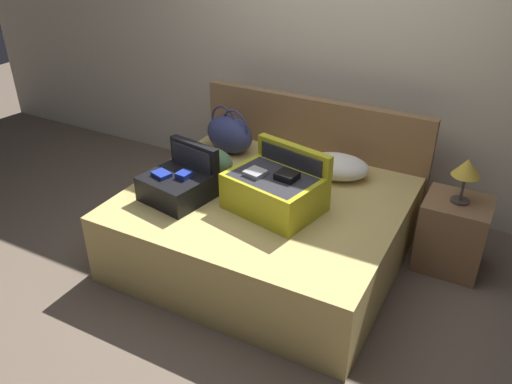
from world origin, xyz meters
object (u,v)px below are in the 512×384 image
hard_case_large (275,189)px  pillow_near_headboard (210,161)px  hard_case_medium (179,183)px  nightstand (452,234)px  bed (264,228)px  table_lamp (467,170)px  duffel_bag (230,134)px  pillow_center_head (337,166)px

hard_case_large → pillow_near_headboard: 0.69m
hard_case_medium → nightstand: (1.72, 0.83, -0.37)m
bed → table_lamp: table_lamp is taller
hard_case_medium → pillow_near_headboard: bearing=100.5°
nightstand → pillow_near_headboard: bearing=-165.9°
hard_case_large → bed: bearing=154.9°
hard_case_medium → duffel_bag: bearing=105.5°
hard_case_medium → nightstand: size_ratio=0.90×
bed → pillow_near_headboard: size_ratio=5.09×
hard_case_medium → pillow_near_headboard: hard_case_medium is taller
bed → hard_case_large: hard_case_large is taller
nightstand → pillow_center_head: bearing=-177.5°
hard_case_large → duffel_bag: bearing=151.5°
bed → pillow_center_head: size_ratio=3.90×
pillow_center_head → table_lamp: (0.87, 0.04, 0.17)m
bed → table_lamp: size_ratio=5.82×
table_lamp → pillow_near_headboard: bearing=-165.9°
duffel_bag → pillow_near_headboard: size_ratio=1.34×
pillow_center_head → nightstand: size_ratio=0.90×
bed → hard_case_large: size_ratio=2.79×
hard_case_large → table_lamp: hard_case_large is taller
bed → hard_case_large: bearing=-37.6°
bed → table_lamp: (1.21, 0.56, 0.51)m
duffel_bag → nightstand: bearing=0.9°
table_lamp → duffel_bag: bearing=-179.1°
pillow_center_head → nightstand: 0.94m
pillow_center_head → table_lamp: 0.89m
hard_case_medium → nightstand: 1.95m
duffel_bag → pillow_center_head: 0.92m
pillow_near_headboard → table_lamp: size_ratio=1.14×
pillow_near_headboard → pillow_center_head: bearing=25.0°
hard_case_large → pillow_near_headboard: size_ratio=1.82×
pillow_near_headboard → pillow_center_head: (0.85, 0.40, -0.02)m
duffel_bag → pillow_center_head: duffel_bag is taller
pillow_near_headboard → nightstand: size_ratio=0.69×
bed → table_lamp: bearing=24.7°
hard_case_large → table_lamp: (1.07, 0.66, 0.11)m
hard_case_medium → pillow_center_head: bearing=53.4°
hard_case_large → hard_case_medium: size_ratio=1.39×
bed → duffel_bag: (-0.59, 0.53, 0.41)m
duffel_bag → pillow_near_headboard: bearing=-79.9°
pillow_near_headboard → bed: bearing=-13.2°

